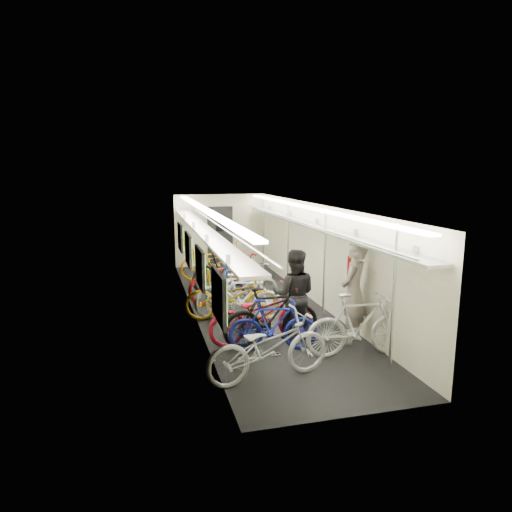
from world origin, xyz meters
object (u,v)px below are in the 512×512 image
passenger_near (354,292)px  bicycle_1 (273,325)px  backpack (354,266)px  bicycle_0 (269,347)px  passenger_mid (294,295)px

passenger_near → bicycle_1: bearing=-42.1°
bicycle_1 → backpack: bearing=-55.6°
bicycle_1 → backpack: (1.96, 0.87, 0.80)m
bicycle_1 → bicycle_0: bearing=170.2°
bicycle_0 → bicycle_1: 1.15m
passenger_mid → backpack: (1.41, 0.39, 0.41)m
bicycle_1 → passenger_near: size_ratio=0.83×
bicycle_1 → passenger_mid: bearing=-38.1°
passenger_near → bicycle_0: bearing=-14.3°
backpack → passenger_near: bearing=-93.3°
passenger_mid → bicycle_0: bearing=78.7°
bicycle_0 → bicycle_1: (0.40, 1.08, -0.05)m
passenger_mid → backpack: bearing=-144.7°
bicycle_0 → backpack: backpack is taller
bicycle_0 → backpack: 3.15m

